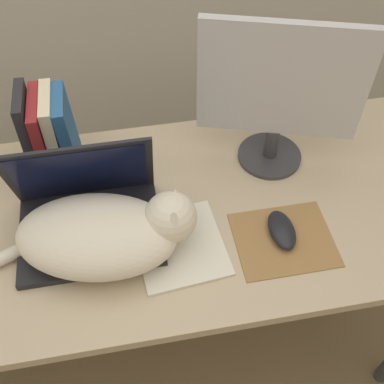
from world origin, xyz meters
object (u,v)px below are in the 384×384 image
(external_monitor, at_px, (280,93))
(notepad, at_px, (180,245))
(computer_mouse, at_px, (282,230))
(laptop, at_px, (88,214))
(cat, at_px, (106,233))
(book_row, at_px, (49,135))

(external_monitor, relative_size, notepad, 1.71)
(external_monitor, bearing_deg, computer_mouse, -99.94)
(laptop, xyz_separation_m, cat, (0.04, -0.08, 0.02))
(laptop, distance_m, notepad, 0.22)
(cat, relative_size, computer_mouse, 4.35)
(external_monitor, relative_size, book_row, 1.63)
(external_monitor, bearing_deg, cat, -153.22)
(book_row, distance_m, notepad, 0.42)
(laptop, height_order, cat, laptop)
(computer_mouse, bearing_deg, book_row, 148.51)
(laptop, xyz_separation_m, notepad, (0.20, -0.09, -0.04))
(cat, height_order, external_monitor, external_monitor)
(laptop, relative_size, notepad, 1.41)
(external_monitor, height_order, book_row, external_monitor)
(computer_mouse, xyz_separation_m, book_row, (-0.51, 0.31, 0.10))
(laptop, height_order, notepad, laptop)
(laptop, relative_size, external_monitor, 0.82)
(notepad, bearing_deg, computer_mouse, -2.10)
(laptop, distance_m, book_row, 0.23)
(cat, relative_size, book_row, 2.00)
(computer_mouse, relative_size, book_row, 0.46)
(book_row, bearing_deg, cat, -68.48)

